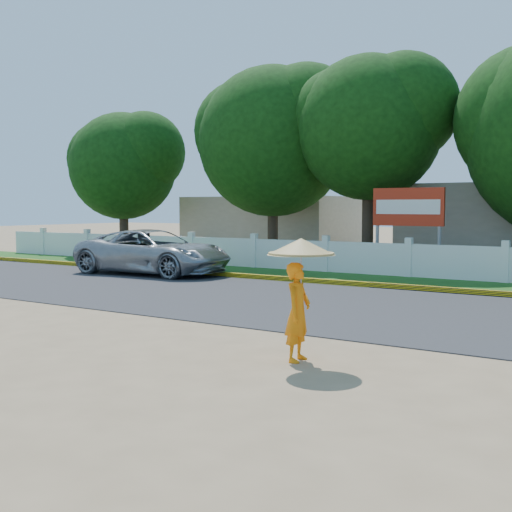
{
  "coord_description": "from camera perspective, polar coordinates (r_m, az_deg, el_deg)",
  "views": [
    {
      "loc": [
        7.07,
        -8.99,
        2.31
      ],
      "look_at": [
        0.0,
        2.0,
        1.3
      ],
      "focal_mm": 45.0,
      "sensor_mm": 36.0,
      "label": 1
    }
  ],
  "objects": [
    {
      "name": "ground",
      "position": [
        11.67,
        -5.36,
        -7.02
      ],
      "size": [
        120.0,
        120.0,
        0.0
      ],
      "primitive_type": "plane",
      "color": "#9E8460",
      "rests_on": "ground"
    },
    {
      "name": "road",
      "position": [
        15.4,
        5.05,
        -4.19
      ],
      "size": [
        60.0,
        7.0,
        0.02
      ],
      "primitive_type": "cube",
      "color": "#38383A",
      "rests_on": "ground"
    },
    {
      "name": "grass_verge",
      "position": [
        20.16,
        12.02,
        -2.22
      ],
      "size": [
        60.0,
        3.5,
        0.03
      ],
      "primitive_type": "cube",
      "color": "#2D601E",
      "rests_on": "ground"
    },
    {
      "name": "curb",
      "position": [
        18.58,
        10.16,
        -2.55
      ],
      "size": [
        40.0,
        0.18,
        0.16
      ],
      "primitive_type": "cube",
      "color": "yellow",
      "rests_on": "ground"
    },
    {
      "name": "fence",
      "position": [
        21.46,
        13.41,
        -0.41
      ],
      "size": [
        40.0,
        0.1,
        1.1
      ],
      "primitive_type": "cube",
      "color": "silver",
      "rests_on": "ground"
    },
    {
      "name": "building_far",
      "position": [
        32.8,
        1.38,
        2.82
      ],
      "size": [
        8.0,
        5.0,
        2.8
      ],
      "primitive_type": "cube",
      "color": "#B7AD99",
      "rests_on": "ground"
    },
    {
      "name": "vehicle",
      "position": [
        22.15,
        -9.11,
        0.36
      ],
      "size": [
        5.63,
        2.83,
        1.53
      ],
      "primitive_type": "imported",
      "rotation": [
        0.0,
        0.0,
        1.62
      ],
      "color": "#999CA0",
      "rests_on": "ground"
    },
    {
      "name": "monk_with_parasol",
      "position": [
        9.53,
        3.88,
        -2.27
      ],
      "size": [
        1.01,
        1.01,
        1.84
      ],
      "color": "orange",
      "rests_on": "ground"
    },
    {
      "name": "billboard",
      "position": [
        22.57,
        13.36,
        3.87
      ],
      "size": [
        2.5,
        0.13,
        2.95
      ],
      "color": "gray",
      "rests_on": "ground"
    }
  ]
}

